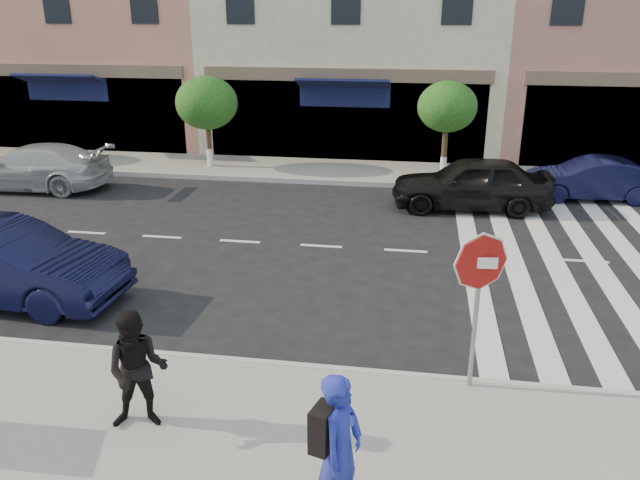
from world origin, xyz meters
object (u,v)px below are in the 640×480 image
(car_near_mid, at_px, (3,263))
(walker, at_px, (138,371))
(car_far_left, at_px, (33,167))
(stop_sign, at_px, (480,277))
(car_far_mid, at_px, (471,183))
(photographer, at_px, (340,450))
(car_far_right, at_px, (591,179))

(car_near_mid, bearing_deg, walker, -125.80)
(car_far_left, bearing_deg, walker, 37.21)
(stop_sign, bearing_deg, car_far_mid, 81.37)
(walker, height_order, car_near_mid, walker)
(photographer, xyz_separation_m, walker, (-2.76, 1.18, -0.06))
(stop_sign, xyz_separation_m, car_far_mid, (0.60, 9.27, -1.14))
(car_far_left, distance_m, car_far_right, 16.93)
(photographer, bearing_deg, car_far_left, 59.32)
(car_near_mid, relative_size, car_far_left, 0.97)
(photographer, bearing_deg, car_far_mid, 6.37)
(stop_sign, height_order, car_far_right, stop_sign)
(stop_sign, height_order, walker, stop_sign)
(photographer, xyz_separation_m, car_far_right, (5.69, 13.54, -0.41))
(car_far_left, height_order, car_far_right, car_far_left)
(car_far_right, bearing_deg, walker, -37.66)
(car_far_left, bearing_deg, stop_sign, 53.38)
(photographer, height_order, walker, photographer)
(walker, height_order, car_far_mid, walker)
(photographer, relative_size, walker, 1.07)
(car_far_mid, bearing_deg, car_near_mid, -54.45)
(car_far_right, bearing_deg, stop_sign, -24.34)
(photographer, distance_m, walker, 3.00)
(car_near_mid, height_order, car_far_right, car_near_mid)
(photographer, xyz_separation_m, car_near_mid, (-7.05, 4.61, -0.26))
(walker, distance_m, car_near_mid, 5.49)
(car_far_left, distance_m, car_far_mid, 13.32)
(photographer, height_order, car_far_right, photographer)
(car_far_right, bearing_deg, photographer, -26.09)
(photographer, relative_size, car_far_mid, 0.40)
(photographer, distance_m, car_near_mid, 8.43)
(walker, xyz_separation_m, car_far_left, (-8.41, 10.86, -0.27))
(walker, bearing_deg, stop_sign, 6.45)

